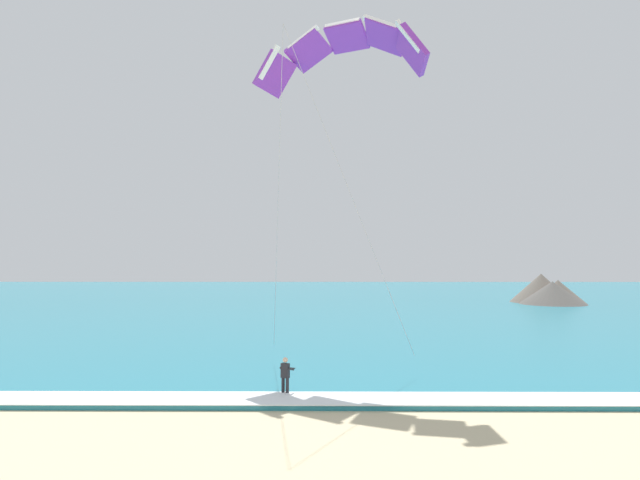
{
  "coord_description": "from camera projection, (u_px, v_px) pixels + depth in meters",
  "views": [
    {
      "loc": [
        2.69,
        -8.14,
        5.73
      ],
      "look_at": [
        2.51,
        16.79,
        6.67
      ],
      "focal_mm": 30.55,
      "sensor_mm": 36.0,
      "label": 1
    }
  ],
  "objects": [
    {
      "name": "sea",
      "position": [
        306.0,
        298.0,
        80.67
      ],
      "size": [
        200.0,
        120.0,
        0.2
      ],
      "primitive_type": "cube",
      "color": "teal",
      "rests_on": "ground"
    },
    {
      "name": "surf_foam",
      "position": [
        257.0,
        398.0,
        21.72
      ],
      "size": [
        200.0,
        2.11,
        0.04
      ],
      "primitive_type": "cube",
      "color": "white",
      "rests_on": "sea"
    },
    {
      "name": "surfboard",
      "position": [
        285.0,
        398.0,
        22.62
      ],
      "size": [
        0.96,
        1.46,
        0.09
      ],
      "color": "#E04C38",
      "rests_on": "ground"
    },
    {
      "name": "kitesurfer",
      "position": [
        285.0,
        375.0,
        22.67
      ],
      "size": [
        0.65,
        0.65,
        1.69
      ],
      "color": "#232328",
      "rests_on": "ground"
    },
    {
      "name": "kite_primary",
      "position": [
        343.0,
        49.0,
        28.68
      ],
      "size": [
        8.94,
        7.42,
        17.17
      ],
      "color": "purple"
    },
    {
      "name": "headland_right",
      "position": [
        549.0,
        292.0,
        70.51
      ],
      "size": [
        8.91,
        11.88,
        3.98
      ],
      "color": "#665B51",
      "rests_on": "ground"
    }
  ]
}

